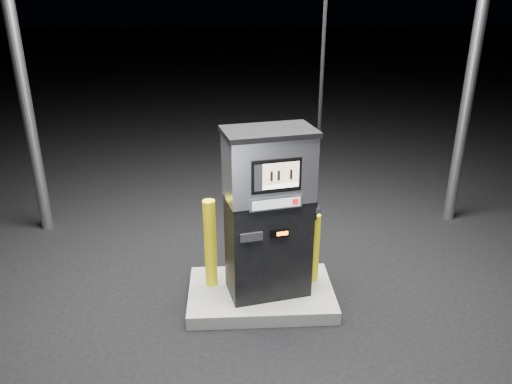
{
  "coord_description": "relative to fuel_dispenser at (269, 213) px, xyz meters",
  "views": [
    {
      "loc": [
        -0.32,
        -4.71,
        3.27
      ],
      "look_at": [
        -0.06,
        0.0,
        1.32
      ],
      "focal_mm": 35.0,
      "sensor_mm": 36.0,
      "label": 1
    }
  ],
  "objects": [
    {
      "name": "ground",
      "position": [
        -0.08,
        0.02,
        -1.09
      ],
      "size": [
        80.0,
        80.0,
        0.0
      ],
      "primitive_type": "plane",
      "color": "black",
      "rests_on": "ground"
    },
    {
      "name": "pump_island",
      "position": [
        -0.08,
        0.02,
        -1.02
      ],
      "size": [
        1.6,
        1.0,
        0.15
      ],
      "primitive_type": "cube",
      "color": "slate",
      "rests_on": "ground"
    },
    {
      "name": "bollard_left",
      "position": [
        -0.63,
        0.16,
        -0.43
      ],
      "size": [
        0.16,
        0.16,
        1.03
      ],
      "primitive_type": "cylinder",
      "rotation": [
        0.0,
        0.0,
        0.22
      ],
      "color": "yellow",
      "rests_on": "pump_island"
    },
    {
      "name": "fuel_dispenser",
      "position": [
        0.0,
        0.0,
        0.0
      ],
      "size": [
        1.06,
        0.72,
        3.81
      ],
      "rotation": [
        0.0,
        0.0,
        0.21
      ],
      "color": "black",
      "rests_on": "pump_island"
    },
    {
      "name": "bollard_right",
      "position": [
        0.53,
        0.18,
        -0.53
      ],
      "size": [
        0.13,
        0.13,
        0.82
      ],
      "primitive_type": "cylinder",
      "rotation": [
        0.0,
        0.0,
        -0.27
      ],
      "color": "yellow",
      "rests_on": "pump_island"
    }
  ]
}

